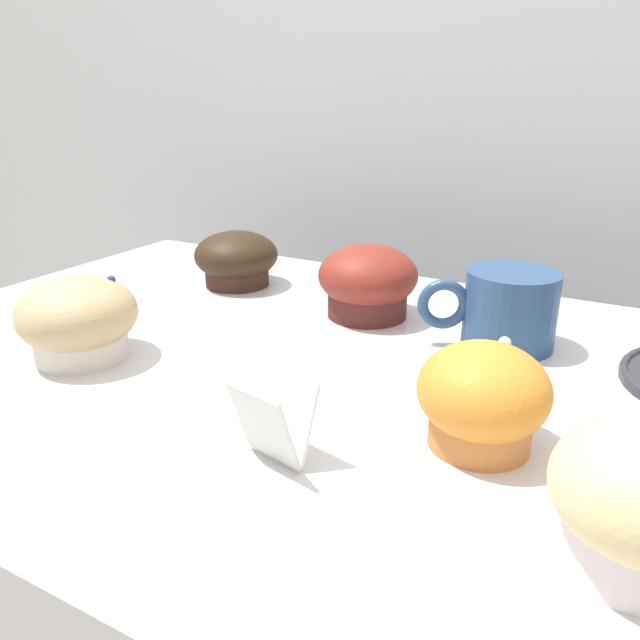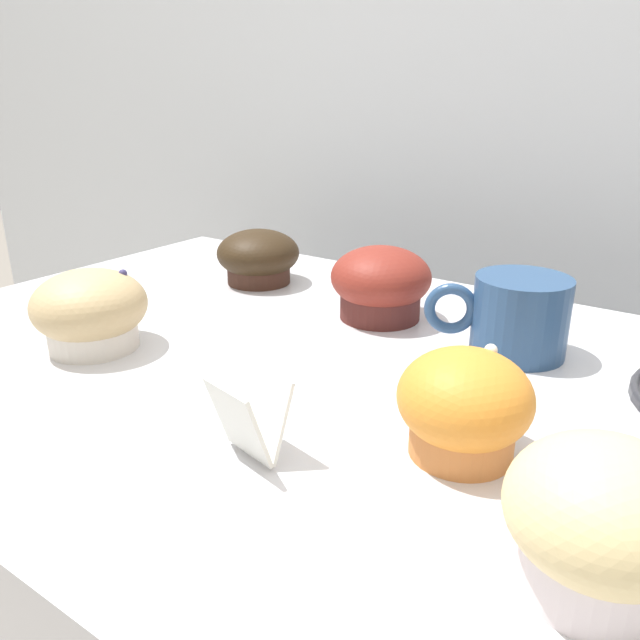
# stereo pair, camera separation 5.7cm
# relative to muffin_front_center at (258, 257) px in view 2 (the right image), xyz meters

# --- Properties ---
(wall_back) EXTENTS (3.20, 0.10, 1.80)m
(wall_back) POSITION_rel_muffin_front_center_xyz_m (0.24, 0.43, -0.06)
(wall_back) COLOR silver
(wall_back) RESTS_ON ground
(muffin_front_center) EXTENTS (0.11, 0.11, 0.07)m
(muffin_front_center) POSITION_rel_muffin_front_center_xyz_m (0.00, 0.00, 0.00)
(muffin_front_center) COLOR #3D241B
(muffin_front_center) RESTS_ON display_counter
(muffin_back_left) EXTENTS (0.09, 0.09, 0.08)m
(muffin_back_left) POSITION_rel_muffin_front_center_xyz_m (0.39, -0.24, 0.00)
(muffin_back_left) COLOR #CD793D
(muffin_back_left) RESTS_ON display_counter
(muffin_back_right) EXTENTS (0.11, 0.11, 0.08)m
(muffin_back_right) POSITION_rel_muffin_front_center_xyz_m (0.01, -0.27, 0.00)
(muffin_back_right) COLOR silver
(muffin_back_right) RESTS_ON display_counter
(muffin_front_left) EXTENTS (0.10, 0.10, 0.09)m
(muffin_front_left) POSITION_rel_muffin_front_center_xyz_m (0.50, -0.32, 0.01)
(muffin_front_left) COLOR white
(muffin_front_left) RESTS_ON display_counter
(muffin_front_right) EXTENTS (0.11, 0.11, 0.08)m
(muffin_front_right) POSITION_rel_muffin_front_center_xyz_m (0.20, -0.03, 0.01)
(muffin_front_right) COLOR #51231F
(muffin_front_right) RESTS_ON display_counter
(coffee_cup) EXTENTS (0.13, 0.09, 0.08)m
(coffee_cup) POSITION_rel_muffin_front_center_xyz_m (0.36, -0.04, 0.01)
(coffee_cup) COLOR navy
(coffee_cup) RESTS_ON display_counter
(price_card) EXTENTS (0.06, 0.05, 0.06)m
(price_card) POSITION_rel_muffin_front_center_xyz_m (0.27, -0.33, -0.00)
(price_card) COLOR white
(price_card) RESTS_ON display_counter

